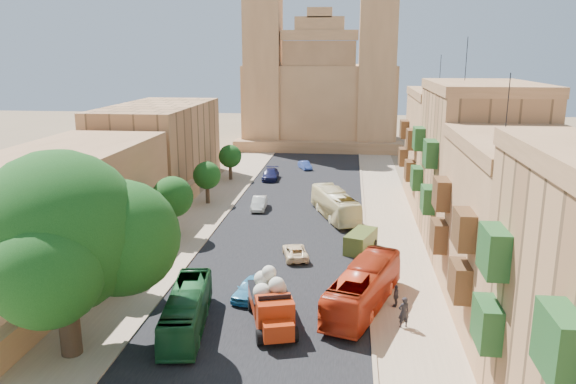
% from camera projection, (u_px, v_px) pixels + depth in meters
% --- Properties ---
extents(road_surface, '(14.00, 140.00, 0.01)m').
position_uv_depth(road_surface, '(293.00, 222.00, 54.91)').
color(road_surface, black).
rests_on(road_surface, ground).
extents(sidewalk_east, '(5.00, 140.00, 0.01)m').
position_uv_depth(sidewalk_east, '(391.00, 225.00, 53.89)').
color(sidewalk_east, tan).
rests_on(sidewalk_east, ground).
extents(sidewalk_west, '(5.00, 140.00, 0.01)m').
position_uv_depth(sidewalk_west, '(198.00, 219.00, 55.93)').
color(sidewalk_west, tan).
rests_on(sidewalk_west, ground).
extents(kerb_east, '(0.25, 140.00, 0.12)m').
position_uv_depth(kerb_east, '(365.00, 224.00, 54.14)').
color(kerb_east, tan).
rests_on(kerb_east, ground).
extents(kerb_west, '(0.25, 140.00, 0.12)m').
position_uv_depth(kerb_west, '(222.00, 219.00, 55.65)').
color(kerb_west, tan).
rests_on(kerb_west, ground).
extents(townhouse_b, '(9.00, 14.00, 14.90)m').
position_uv_depth(townhouse_b, '(525.00, 232.00, 33.51)').
color(townhouse_b, '#AF7C4F').
rests_on(townhouse_b, ground).
extents(townhouse_c, '(9.00, 14.00, 17.40)m').
position_uv_depth(townhouse_c, '(477.00, 166.00, 46.71)').
color(townhouse_c, tan).
rests_on(townhouse_c, ground).
extents(townhouse_d, '(9.00, 14.00, 15.90)m').
position_uv_depth(townhouse_d, '(448.00, 148.00, 60.40)').
color(townhouse_d, '#AF7C4F').
rests_on(townhouse_d, ground).
extents(west_wall, '(1.00, 40.00, 1.80)m').
position_uv_depth(west_wall, '(130.00, 242.00, 46.39)').
color(west_wall, '#AF7C4F').
rests_on(west_wall, ground).
extents(west_building_low, '(10.00, 28.00, 8.40)m').
position_uv_depth(west_building_low, '(50.00, 208.00, 44.26)').
color(west_building_low, '#9B6C43').
rests_on(west_building_low, ground).
extents(west_building_mid, '(10.00, 22.00, 10.00)m').
position_uv_depth(west_building_mid, '(159.00, 145.00, 69.14)').
color(west_building_mid, tan).
rests_on(west_building_mid, ground).
extents(church, '(28.00, 22.50, 36.30)m').
position_uv_depth(church, '(321.00, 91.00, 99.52)').
color(church, '#AF7C4F').
rests_on(church, ground).
extents(ficus_tree, '(11.34, 10.43, 11.34)m').
position_uv_depth(ficus_tree, '(62.00, 238.00, 29.23)').
color(ficus_tree, '#38291C').
rests_on(ficus_tree, ground).
extents(street_tree_a, '(3.35, 3.35, 5.15)m').
position_uv_depth(street_tree_a, '(118.00, 246.00, 37.79)').
color(street_tree_a, '#38291C').
rests_on(street_tree_a, ground).
extents(street_tree_b, '(3.64, 3.64, 5.60)m').
position_uv_depth(street_tree_b, '(173.00, 197.00, 49.29)').
color(street_tree_b, '#38291C').
rests_on(street_tree_b, ground).
extents(street_tree_c, '(3.03, 3.03, 4.65)m').
position_uv_depth(street_tree_c, '(207.00, 176.00, 61.02)').
color(street_tree_c, '#38291C').
rests_on(street_tree_c, ground).
extents(street_tree_d, '(2.98, 2.98, 4.58)m').
position_uv_depth(street_tree_d, '(230.00, 156.00, 72.61)').
color(street_tree_d, '#38291C').
rests_on(street_tree_d, ground).
extents(red_truck, '(3.79, 6.31, 3.49)m').
position_uv_depth(red_truck, '(271.00, 302.00, 33.71)').
color(red_truck, '#A3290C').
rests_on(red_truck, ground).
extents(olive_pickup, '(2.95, 4.27, 1.62)m').
position_uv_depth(olive_pickup, '(361.00, 241.00, 46.80)').
color(olive_pickup, '#485620').
rests_on(olive_pickup, ground).
extents(bus_green_north, '(3.22, 8.97, 2.44)m').
position_uv_depth(bus_green_north, '(187.00, 310.00, 33.34)').
color(bus_green_north, '#1A5428').
rests_on(bus_green_north, ground).
extents(bus_red_east, '(5.44, 10.42, 2.84)m').
position_uv_depth(bus_red_east, '(363.00, 287.00, 36.04)').
color(bus_red_east, '#B62E13').
rests_on(bus_red_east, ground).
extents(bus_cream_east, '(5.39, 10.07, 2.75)m').
position_uv_depth(bus_cream_east, '(335.00, 204.00, 56.02)').
color(bus_cream_east, '#FCEAAF').
rests_on(bus_cream_east, ground).
extents(car_blue_a, '(2.46, 4.14, 1.32)m').
position_uv_depth(car_blue_a, '(251.00, 288.00, 37.79)').
color(car_blue_a, '#3A91BE').
rests_on(car_blue_a, ground).
extents(car_white_a, '(1.57, 4.05, 1.32)m').
position_uv_depth(car_white_a, '(259.00, 203.00, 59.16)').
color(car_white_a, silver).
rests_on(car_white_a, ground).
extents(car_cream, '(2.64, 4.19, 1.08)m').
position_uv_depth(car_cream, '(295.00, 252.00, 45.11)').
color(car_cream, '#FFDEAE').
rests_on(car_cream, ground).
extents(car_dkblue, '(2.08, 4.82, 1.38)m').
position_uv_depth(car_dkblue, '(271.00, 174.00, 73.15)').
color(car_dkblue, '#13163F').
rests_on(car_dkblue, ground).
extents(car_white_b, '(3.03, 4.42, 1.40)m').
position_uv_depth(car_white_b, '(331.00, 202.00, 59.49)').
color(car_white_b, white).
rests_on(car_white_b, ground).
extents(car_blue_b, '(2.36, 3.53, 1.10)m').
position_uv_depth(car_blue_b, '(305.00, 165.00, 79.82)').
color(car_blue_b, '#3B5ABE').
rests_on(car_blue_b, ground).
extents(pedestrian_a, '(0.83, 0.69, 1.95)m').
position_uv_depth(pedestrian_a, '(404.00, 312.00, 33.57)').
color(pedestrian_a, black).
rests_on(pedestrian_a, ground).
extents(pedestrian_c, '(0.65, 0.95, 1.50)m').
position_uv_depth(pedestrian_c, '(396.00, 296.00, 36.37)').
color(pedestrian_c, '#34333B').
rests_on(pedestrian_c, ground).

